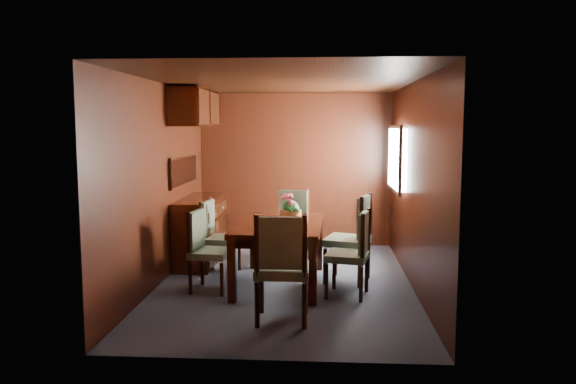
# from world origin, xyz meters

# --- Properties ---
(ground) EXTENTS (4.50, 4.50, 0.00)m
(ground) POSITION_xyz_m (0.00, 0.00, 0.00)
(ground) COLOR #343B48
(ground) RESTS_ON ground
(room_shell) EXTENTS (3.06, 4.52, 2.41)m
(room_shell) POSITION_xyz_m (-0.10, 0.33, 1.63)
(room_shell) COLOR black
(room_shell) RESTS_ON ground
(sideboard) EXTENTS (0.48, 1.40, 0.90)m
(sideboard) POSITION_xyz_m (-1.25, 1.00, 0.45)
(sideboard) COLOR black
(sideboard) RESTS_ON ground
(dining_table) EXTENTS (1.05, 1.63, 0.75)m
(dining_table) POSITION_xyz_m (-0.06, -0.05, 0.64)
(dining_table) COLOR black
(dining_table) RESTS_ON ground
(chair_left_near) EXTENTS (0.48, 0.50, 0.94)m
(chair_left_near) POSITION_xyz_m (-0.90, -0.34, 0.52)
(chair_left_near) COLOR black
(chair_left_near) RESTS_ON ground
(chair_left_far) EXTENTS (0.48, 0.50, 0.95)m
(chair_left_far) POSITION_xyz_m (-0.93, 0.41, 0.53)
(chair_left_far) COLOR black
(chair_left_far) RESTS_ON ground
(chair_right_near) EXTENTS (0.53, 0.54, 0.96)m
(chair_right_near) POSITION_xyz_m (0.79, -0.46, 0.54)
(chair_right_near) COLOR black
(chair_right_near) RESTS_ON ground
(chair_right_far) EXTENTS (0.62, 0.63, 1.08)m
(chair_right_far) POSITION_xyz_m (0.82, 0.11, 0.60)
(chair_right_far) COLOR black
(chair_right_far) RESTS_ON ground
(chair_head) EXTENTS (0.52, 0.49, 1.08)m
(chair_head) POSITION_xyz_m (0.06, -1.39, 0.60)
(chair_head) COLOR black
(chair_head) RESTS_ON ground
(chair_foot) EXTENTS (0.59, 0.58, 1.00)m
(chair_foot) POSITION_xyz_m (-0.01, 1.24, 0.56)
(chair_foot) COLOR black
(chair_foot) RESTS_ON ground
(flower_centerpiece) EXTENTS (0.29, 0.29, 0.29)m
(flower_centerpiece) POSITION_xyz_m (0.04, 0.44, 0.89)
(flower_centerpiece) COLOR #A76833
(flower_centerpiece) RESTS_ON dining_table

